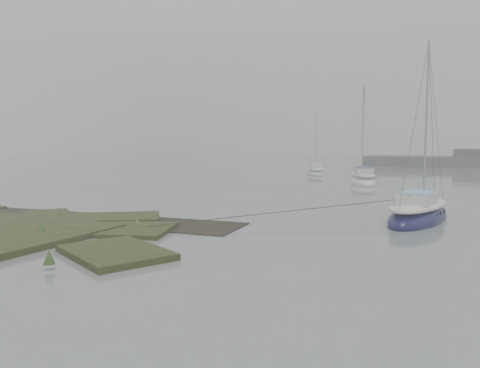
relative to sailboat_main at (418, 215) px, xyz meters
name	(u,v)px	position (x,y,z in m)	size (l,w,h in m)	color
ground	(343,181)	(-8.18, 19.71, -0.26)	(160.00, 160.00, 0.00)	slate
sailboat_main	(418,215)	(0.00, 0.00, 0.00)	(2.92, 6.28, 8.53)	#101038
sailboat_white	(363,180)	(-6.06, 17.98, 0.01)	(3.95, 6.65, 8.92)	white
sailboat_far_a	(316,172)	(-12.83, 26.62, -0.04)	(3.53, 5.40, 7.25)	#B0B6BA
sailboat_far_c	(405,164)	(-6.95, 53.70, -0.07)	(4.59, 2.33, 6.19)	#AEB2B8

